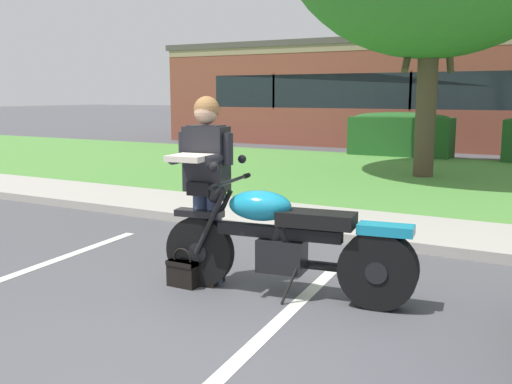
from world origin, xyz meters
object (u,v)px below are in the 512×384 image
(motorcycle, at_px, (294,243))
(hedge_left, at_px, (401,134))
(handbag, at_px, (183,271))
(rider_person, at_px, (206,175))

(motorcycle, bearing_deg, hedge_left, 101.28)
(handbag, height_order, hedge_left, hedge_left)
(motorcycle, xyz_separation_m, hedge_left, (-2.30, 11.54, 0.17))
(handbag, distance_m, hedge_left, 11.87)
(motorcycle, distance_m, rider_person, 1.01)
(motorcycle, xyz_separation_m, rider_person, (-0.86, -0.05, 0.53))
(rider_person, bearing_deg, motorcycle, 3.54)
(motorcycle, relative_size, rider_person, 1.31)
(rider_person, relative_size, handbag, 4.74)
(hedge_left, bearing_deg, handbag, -83.68)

